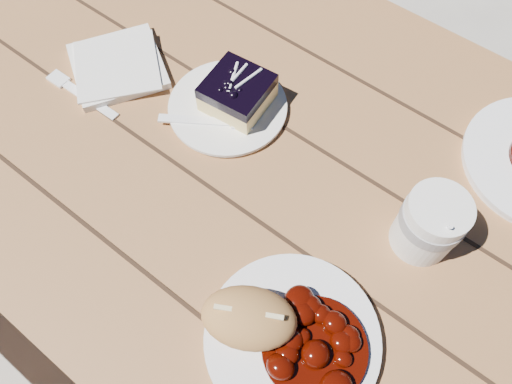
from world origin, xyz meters
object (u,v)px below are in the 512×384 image
Objects in this scene: main_plate at (292,339)px; blueberry_cake at (237,92)px; dessert_plate at (228,107)px; bread_roll at (249,318)px; coffee_cup at (429,224)px; picnic_table at (248,202)px.

blueberry_cake is at bearing 138.86° from main_plate.
blueberry_cake reaches higher than dessert_plate.
bread_roll is (-0.05, -0.02, 0.04)m from main_plate.
coffee_cup is (0.37, -0.01, 0.05)m from dessert_plate.
blueberry_cake is (0.01, 0.02, 0.03)m from dessert_plate.
coffee_cup reaches higher than bread_roll.
main_plate is at bearing -40.39° from picnic_table.
coffee_cup reaches higher than blueberry_cake.
bread_roll is 1.14× the size of coffee_cup.
main_plate reaches higher than picnic_table.
main_plate is 0.39m from dessert_plate.
blueberry_cake is at bearing 130.83° from bread_roll.
dessert_plate is 1.80× the size of coffee_cup.
main_plate is at bearing -38.51° from dessert_plate.
bread_roll is 1.16× the size of blueberry_cake.
main_plate is 0.24m from coffee_cup.
dessert_plate is 1.82× the size of blueberry_cake.
blueberry_cake is (-0.07, 0.07, 0.20)m from picnic_table.
coffee_cup reaches higher than picnic_table.
blueberry_cake is 0.99× the size of coffee_cup.
dessert_plate is (-0.08, 0.05, 0.17)m from picnic_table.
main_plate is at bearing -46.86° from blueberry_cake.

